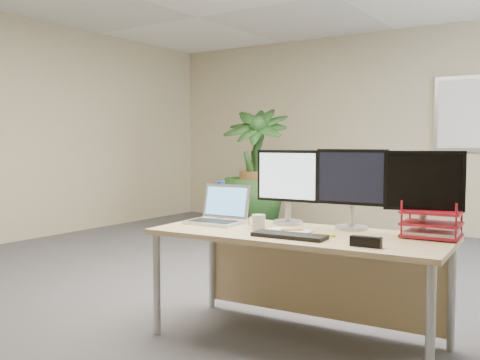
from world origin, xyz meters
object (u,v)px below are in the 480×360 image
Objects in this scene: monitor_right at (352,183)px; laptop at (219,213)px; desk at (304,252)px; monitor_left at (288,182)px; floor_plant at (255,178)px.

monitor_right is 1.34× the size of laptop.
laptop is (-0.61, -0.04, 0.20)m from desk.
monitor_right is (0.22, 0.19, 0.42)m from desk.
monitor_left reaches higher than laptop.
desk is 0.64m from laptop.
desk is at bearing -139.55° from monitor_right.
floor_plant is (-2.14, 2.85, 0.22)m from desk.
monitor_left is 0.98× the size of monitor_right.
floor_plant is 3.32m from monitor_left.
floor_plant is 3.12× the size of monitor_left.
laptop reaches higher than desk.
monitor_left is (1.94, -2.69, 0.19)m from floor_plant.
desk is 0.51m from monitor_right.
laptop is (1.53, -2.89, -0.03)m from floor_plant.
floor_plant is 3.57m from monitor_right.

